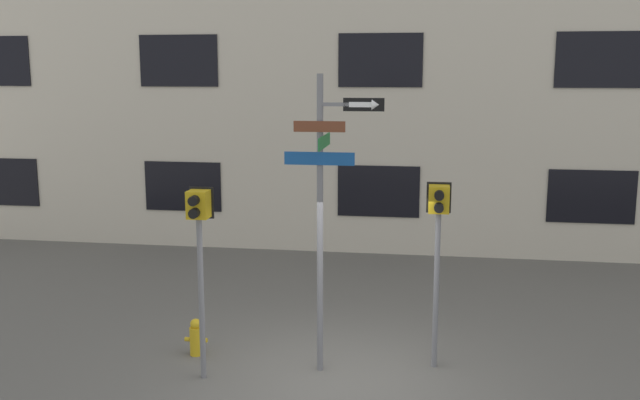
{
  "coord_description": "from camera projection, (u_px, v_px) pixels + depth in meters",
  "views": [
    {
      "loc": [
        1.16,
        -9.35,
        4.3
      ],
      "look_at": [
        -0.33,
        0.34,
        2.52
      ],
      "focal_mm": 40.0,
      "sensor_mm": 36.0,
      "label": 1
    }
  ],
  "objects": [
    {
      "name": "pedestrian_signal_left",
      "position": [
        199.0,
        233.0,
        9.76
      ],
      "size": [
        0.34,
        0.4,
        2.73
      ],
      "color": "slate",
      "rests_on": "ground_plane"
    },
    {
      "name": "fire_hydrant",
      "position": [
        196.0,
        338.0,
        10.91
      ],
      "size": [
        0.35,
        0.19,
        0.58
      ],
      "color": "gold",
      "rests_on": "ground_plane"
    },
    {
      "name": "pedestrian_signal_right",
      "position": [
        438.0,
        226.0,
        10.14
      ],
      "size": [
        0.35,
        0.4,
        2.74
      ],
      "color": "slate",
      "rests_on": "ground_plane"
    },
    {
      "name": "street_sign_pole",
      "position": [
        325.0,
        199.0,
        9.94
      ],
      "size": [
        1.37,
        1.0,
        4.27
      ],
      "color": "slate",
      "rests_on": "ground_plane"
    },
    {
      "name": "ground_plane",
      "position": [
        340.0,
        381.0,
        10.03
      ],
      "size": [
        60.0,
        60.0,
        0.0
      ],
      "primitive_type": "plane",
      "color": "#595651"
    }
  ]
}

